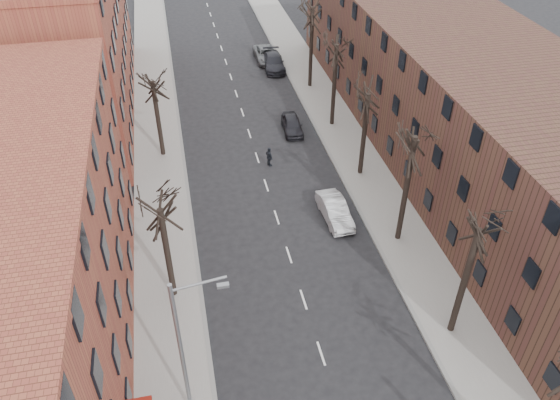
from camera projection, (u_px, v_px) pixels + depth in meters
sidewalk_left at (158, 149)px, 46.26m from camera, size 4.00×90.00×0.15m
sidewalk_right at (339, 129)px, 48.90m from camera, size 4.00×90.00×0.15m
building_left_far at (51, 38)px, 47.72m from camera, size 12.00×28.00×14.00m
building_right at (458, 96)px, 43.33m from camera, size 12.00×50.00×10.00m
tree_right_b at (450, 330)px, 31.03m from camera, size 5.20×5.20×10.80m
tree_right_c at (397, 239)px, 37.24m from camera, size 5.20×5.20×11.60m
tree_right_d at (360, 174)px, 43.44m from camera, size 5.20×5.20×10.00m
tree_right_e at (332, 125)px, 49.65m from camera, size 5.20×5.20×10.80m
tree_right_f at (310, 87)px, 55.86m from camera, size 5.20×5.20×11.60m
tree_left_a at (175, 295)px, 33.18m from camera, size 5.20×5.20×9.50m
tree_left_b at (164, 155)px, 45.60m from camera, size 5.20×5.20×9.50m
streetlight at (185, 347)px, 24.02m from camera, size 2.45×0.22×9.03m
silver_sedan at (335, 211)px, 38.53m from camera, size 1.78×4.54×1.47m
parked_car_near at (292, 125)px, 48.31m from camera, size 1.86×4.08×1.36m
parked_car_mid at (274, 62)px, 58.92m from camera, size 2.48×5.35×1.51m
parked_car_far at (266, 55)px, 60.69m from camera, size 2.34×5.02×1.39m
pedestrian_crossing at (269, 157)px, 43.86m from camera, size 0.69×1.06×1.68m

